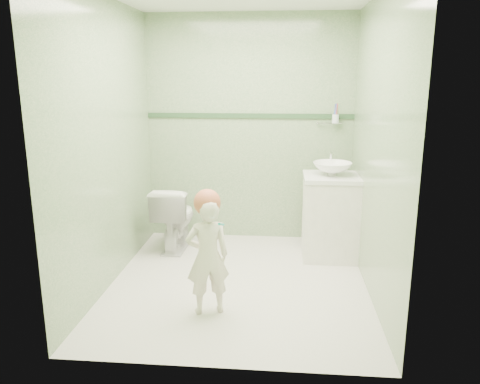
# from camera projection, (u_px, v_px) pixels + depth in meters

# --- Properties ---
(ground) EXTENTS (2.50, 2.50, 0.00)m
(ground) POSITION_uv_depth(u_px,v_px,m) (238.00, 282.00, 4.11)
(ground) COLOR silver
(ground) RESTS_ON ground
(room_shell) EXTENTS (2.50, 2.54, 2.40)m
(room_shell) POSITION_uv_depth(u_px,v_px,m) (238.00, 146.00, 3.82)
(room_shell) COLOR gray
(room_shell) RESTS_ON ground
(trim_stripe) EXTENTS (2.20, 0.02, 0.05)m
(trim_stripe) POSITION_uv_depth(u_px,v_px,m) (249.00, 116.00, 4.98)
(trim_stripe) COLOR #2C4D2D
(trim_stripe) RESTS_ON room_shell
(vanity) EXTENTS (0.52, 0.50, 0.80)m
(vanity) POSITION_uv_depth(u_px,v_px,m) (330.00, 218.00, 4.62)
(vanity) COLOR silver
(vanity) RESTS_ON ground
(counter) EXTENTS (0.54, 0.52, 0.04)m
(counter) POSITION_uv_depth(u_px,v_px,m) (332.00, 177.00, 4.52)
(counter) COLOR white
(counter) RESTS_ON vanity
(basin) EXTENTS (0.37, 0.37, 0.13)m
(basin) POSITION_uv_depth(u_px,v_px,m) (332.00, 169.00, 4.50)
(basin) COLOR white
(basin) RESTS_ON counter
(faucet) EXTENTS (0.03, 0.13, 0.18)m
(faucet) POSITION_uv_depth(u_px,v_px,m) (331.00, 157.00, 4.66)
(faucet) COLOR silver
(faucet) RESTS_ON counter
(cup_holder) EXTENTS (0.26, 0.07, 0.21)m
(cup_holder) POSITION_uv_depth(u_px,v_px,m) (335.00, 119.00, 4.86)
(cup_holder) COLOR silver
(cup_holder) RESTS_ON room_shell
(toilet) EXTENTS (0.39, 0.67, 0.67)m
(toilet) POSITION_uv_depth(u_px,v_px,m) (175.00, 217.00, 4.87)
(toilet) COLOR white
(toilet) RESTS_ON ground
(toddler) EXTENTS (0.38, 0.31, 0.90)m
(toddler) POSITION_uv_depth(u_px,v_px,m) (208.00, 257.00, 3.49)
(toddler) COLOR white
(toddler) RESTS_ON ground
(hair_cap) EXTENTS (0.20, 0.20, 0.20)m
(hair_cap) POSITION_uv_depth(u_px,v_px,m) (207.00, 202.00, 3.42)
(hair_cap) COLOR #C66543
(hair_cap) RESTS_ON toddler
(teal_toothbrush) EXTENTS (0.10, 0.14, 0.08)m
(teal_toothbrush) POSITION_uv_depth(u_px,v_px,m) (220.00, 224.00, 3.32)
(teal_toothbrush) COLOR #0B9893
(teal_toothbrush) RESTS_ON toddler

